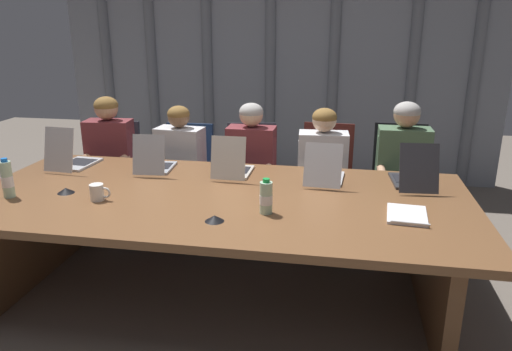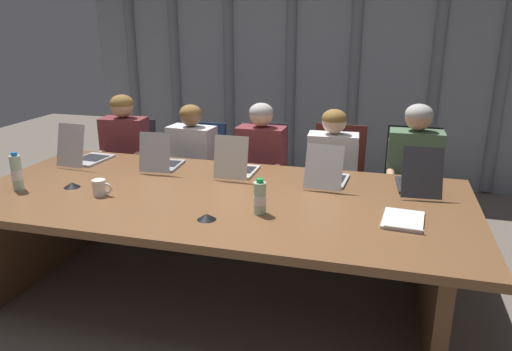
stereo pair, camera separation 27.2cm
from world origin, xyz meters
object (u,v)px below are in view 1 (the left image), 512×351
at_px(laptop_left_mid, 155,164).
at_px(office_chair_left_mid, 186,189).
at_px(laptop_center, 233,167).
at_px(laptop_left_end, 72,159).
at_px(person_center, 249,164).
at_px(water_bottle_primary, 7,180).
at_px(person_right_end, 403,168).
at_px(spiral_notepad, 407,215).
at_px(laptop_right_mid, 325,174).
at_px(conference_mic_middle, 214,218).
at_px(laptop_right_end, 413,177).
at_px(person_left_end, 107,155).
at_px(office_chair_right_end, 397,200).
at_px(person_right_mid, 323,169).
at_px(office_chair_left_end, 114,185).
at_px(conference_mic_left_side, 66,190).
at_px(water_bottle_secondary, 266,198).
at_px(person_left_mid, 176,163).
at_px(office_chair_right_mid, 324,196).
at_px(office_chair_center, 252,193).
at_px(coffee_mug_near, 98,192).

height_order(laptop_left_mid, office_chair_left_mid, laptop_left_mid).
bearing_deg(laptop_center, laptop_left_end, 91.12).
distance_m(person_center, water_bottle_primary, 1.81).
height_order(person_right_end, spiral_notepad, person_right_end).
bearing_deg(laptop_right_mid, conference_mic_middle, 148.41).
bearing_deg(laptop_right_end, laptop_left_mid, 85.42).
bearing_deg(laptop_right_mid, person_left_end, 77.06).
relative_size(office_chair_right_end, person_right_end, 0.81).
distance_m(person_right_mid, water_bottle_primary, 2.29).
xyz_separation_m(laptop_right_end, office_chair_right_end, (0.00, 0.71, -0.43)).
relative_size(laptop_center, laptop_right_mid, 0.92).
relative_size(laptop_left_mid, office_chair_right_end, 0.40).
height_order(office_chair_left_end, person_left_end, person_left_end).
xyz_separation_m(office_chair_left_end, spiral_notepad, (2.45, -1.27, 0.39)).
bearing_deg(office_chair_left_end, office_chair_left_mid, 83.19).
bearing_deg(laptop_right_mid, office_chair_left_mid, 63.84).
distance_m(office_chair_left_end, water_bottle_primary, 1.47).
bearing_deg(person_right_end, conference_mic_left_side, -63.99).
bearing_deg(water_bottle_secondary, person_left_end, 142.98).
xyz_separation_m(office_chair_left_end, person_left_mid, (0.68, -0.16, 0.29)).
xyz_separation_m(laptop_right_mid, laptop_right_end, (0.59, 0.02, 0.00)).
distance_m(office_chair_right_mid, conference_mic_middle, 1.68).
distance_m(laptop_right_mid, person_right_mid, 0.59).
bearing_deg(conference_mic_left_side, conference_mic_middle, -14.75).
bearing_deg(laptop_left_end, person_left_mid, -44.42).
relative_size(office_chair_center, person_left_end, 0.80).
bearing_deg(person_left_mid, person_right_end, 96.18).
bearing_deg(office_chair_right_end, water_bottle_primary, -61.28).
bearing_deg(water_bottle_secondary, person_right_end, 53.31).
distance_m(laptop_left_mid, laptop_right_end, 1.85).
height_order(office_chair_left_end, person_center, person_center).
height_order(person_right_mid, coffee_mug_near, person_right_mid).
bearing_deg(water_bottle_primary, water_bottle_secondary, 0.72).
bearing_deg(office_chair_right_end, person_right_end, 1.19).
xyz_separation_m(laptop_left_mid, office_chair_left_mid, (-0.01, 0.69, -0.44)).
bearing_deg(person_right_end, person_right_mid, -89.52).
relative_size(laptop_right_end, person_right_end, 0.39).
xyz_separation_m(laptop_center, person_center, (0.02, 0.54, -0.13)).
xyz_separation_m(office_chair_left_end, conference_mic_left_side, (0.31, -1.25, 0.40)).
relative_size(laptop_center, water_bottle_primary, 1.53).
relative_size(office_chair_right_mid, coffee_mug_near, 7.14).
xyz_separation_m(laptop_right_end, conference_mic_middle, (-1.17, -0.83, -0.04)).
relative_size(conference_mic_left_side, spiral_notepad, 0.34).
relative_size(person_left_mid, person_right_end, 0.93).
bearing_deg(office_chair_left_end, laptop_right_mid, 62.78).
bearing_deg(laptop_left_end, office_chair_center, -56.14).
bearing_deg(office_chair_left_mid, laptop_right_end, 69.44).
bearing_deg(office_chair_center, person_left_mid, -85.67).
xyz_separation_m(person_left_end, person_right_mid, (1.88, -0.00, -0.03)).
bearing_deg(person_center, laptop_center, -1.28).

